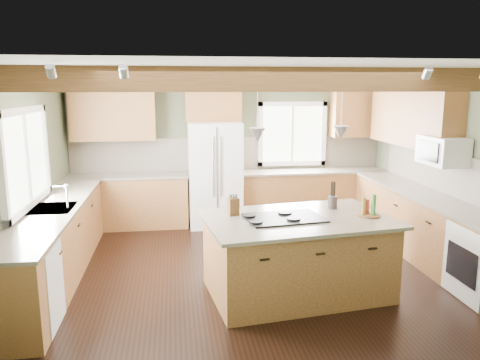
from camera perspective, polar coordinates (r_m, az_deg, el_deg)
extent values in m
plane|color=black|center=(6.38, 1.45, -10.74)|extent=(5.60, 5.60, 0.00)
plane|color=silver|center=(5.92, 1.58, 13.29)|extent=(5.60, 5.60, 0.00)
plane|color=#474E37|center=(8.46, -1.31, 3.87)|extent=(5.60, 0.00, 5.60)
plane|color=#474E37|center=(6.20, -24.92, 0.08)|extent=(0.00, 5.00, 5.00)
plane|color=#474E37|center=(7.04, 24.62, 1.32)|extent=(0.00, 5.00, 5.00)
cube|color=#4E2E16|center=(5.13, 3.10, 12.13)|extent=(5.55, 0.26, 0.26)
cube|color=#4E2E16|center=(8.29, -1.26, 12.31)|extent=(5.55, 0.20, 0.10)
cube|color=brown|center=(8.46, -1.29, 3.25)|extent=(5.58, 0.03, 0.58)
cube|color=brown|center=(7.09, 24.24, 0.68)|extent=(0.03, 3.70, 0.58)
cube|color=brown|center=(8.30, -13.40, -2.62)|extent=(2.02, 0.60, 0.88)
cube|color=#483F35|center=(8.21, -13.55, 0.50)|extent=(2.06, 0.64, 0.04)
cube|color=brown|center=(8.63, 8.84, -1.92)|extent=(2.62, 0.60, 0.88)
cube|color=#483F35|center=(8.54, 8.93, 1.08)|extent=(2.66, 0.64, 0.04)
cube|color=brown|center=(6.38, -21.55, -7.36)|extent=(0.60, 3.70, 0.88)
cube|color=#483F35|center=(6.25, -21.85, -3.36)|extent=(0.64, 3.74, 0.04)
cube|color=brown|center=(7.11, 21.78, -5.48)|extent=(0.60, 3.70, 0.88)
cube|color=#483F35|center=(7.00, 22.06, -1.87)|extent=(0.64, 3.74, 0.04)
cube|color=brown|center=(8.23, -15.21, 7.82)|extent=(1.40, 0.35, 0.90)
cube|color=brown|center=(8.19, -3.30, 9.58)|extent=(0.96, 0.35, 0.70)
cube|color=brown|center=(7.65, 20.28, 7.28)|extent=(0.35, 2.20, 0.90)
cube|color=brown|center=(8.80, 14.00, 8.08)|extent=(0.90, 0.35, 0.90)
cube|color=white|center=(6.20, -24.81, 2.44)|extent=(0.04, 1.60, 1.05)
cube|color=white|center=(8.62, 6.35, 5.62)|extent=(1.10, 0.04, 1.00)
cube|color=#262628|center=(6.25, -21.86, -3.31)|extent=(0.50, 0.65, 0.03)
cylinder|color=#B2B2B7|center=(6.18, -20.34, -1.99)|extent=(0.02, 0.02, 0.28)
cube|color=white|center=(5.21, -24.74, -11.96)|extent=(0.60, 0.60, 0.84)
cube|color=white|center=(6.84, 23.46, 3.28)|extent=(0.40, 0.70, 0.38)
cone|color=#B2B2B7|center=(5.07, 2.14, 5.47)|extent=(0.18, 0.18, 0.16)
cone|color=#B2B2B7|center=(5.45, 12.19, 5.64)|extent=(0.18, 0.18, 0.16)
cube|color=white|center=(8.12, -3.08, 0.68)|extent=(0.90, 0.74, 1.80)
cube|color=brown|center=(5.57, 6.97, -9.32)|extent=(2.13, 1.46, 0.88)
cube|color=#483F35|center=(5.43, 7.08, -4.77)|extent=(2.28, 1.61, 0.04)
cube|color=black|center=(5.36, 5.45, -4.61)|extent=(0.93, 0.68, 0.02)
cube|color=brown|center=(5.45, -0.82, -3.28)|extent=(0.14, 0.12, 0.20)
cylinder|color=#37322C|center=(5.88, 11.22, -2.68)|extent=(0.15, 0.15, 0.15)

